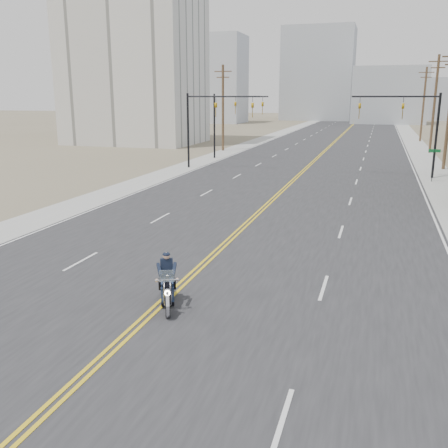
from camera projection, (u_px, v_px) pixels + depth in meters
name	position (u px, v px, depth m)	size (l,w,h in m)	color
ground_plane	(149.00, 316.00, 15.66)	(400.00, 400.00, 0.00)	#776D56
road	(337.00, 139.00, 80.45)	(20.00, 200.00, 0.01)	#303033
sidewalk_left	(268.00, 138.00, 83.74)	(3.00, 200.00, 0.01)	#A5A5A0
sidewalk_right	(413.00, 141.00, 77.16)	(3.00, 200.00, 0.01)	#A5A5A0
traffic_mast_left	(208.00, 116.00, 46.62)	(7.10, 0.26, 7.00)	black
traffic_mast_right	(412.00, 118.00, 41.48)	(7.10, 0.26, 7.00)	black
traffic_mast_far	(229.00, 114.00, 54.14)	(6.10, 0.26, 7.00)	black
street_sign	(434.00, 160.00, 39.89)	(0.90, 0.06, 2.62)	black
utility_pole_d	(435.00, 103.00, 59.65)	(2.20, 0.30, 11.50)	brown
utility_pole_e	(424.00, 103.00, 75.45)	(2.20, 0.30, 11.00)	brown
utility_pole_left	(223.00, 107.00, 62.31)	(2.20, 0.30, 10.50)	brown
apartment_block	(134.00, 36.00, 70.86)	(18.00, 14.00, 30.00)	silver
haze_bldg_a	(217.00, 80.00, 129.39)	(14.00, 12.00, 22.00)	#B7BCC6
haze_bldg_b	(389.00, 95.00, 127.33)	(18.00, 14.00, 14.00)	#ADB2B7
haze_bldg_d	(318.00, 74.00, 145.45)	(20.00, 15.00, 26.00)	#ADB2B7
haze_bldg_f	(185.00, 92.00, 148.31)	(12.00, 12.00, 16.00)	#ADB2B7
motorcyclist	(167.00, 281.00, 16.17)	(0.97, 2.26, 1.77)	black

